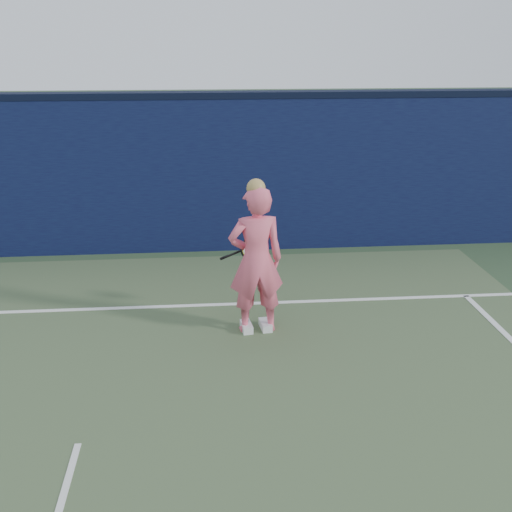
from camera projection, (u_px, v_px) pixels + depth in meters
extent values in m
cube|color=#0B0E33|center=(129.00, 177.00, 10.47)|extent=(24.00, 0.40, 2.50)
cube|color=black|center=(124.00, 96.00, 10.05)|extent=(24.00, 0.42, 0.10)
imported|color=#F7607C|center=(256.00, 260.00, 7.63)|extent=(0.71, 0.51, 1.82)
sphere|color=tan|center=(256.00, 188.00, 7.34)|extent=(0.22, 0.22, 0.22)
cube|color=white|center=(265.00, 325.00, 7.93)|extent=(0.15, 0.29, 0.10)
cube|color=white|center=(246.00, 327.00, 7.89)|extent=(0.15, 0.29, 0.10)
torus|color=black|center=(250.00, 248.00, 8.06)|extent=(0.27, 0.18, 0.28)
torus|color=#B8D213|center=(250.00, 248.00, 8.06)|extent=(0.22, 0.14, 0.23)
cylinder|color=beige|center=(250.00, 248.00, 8.06)|extent=(0.21, 0.14, 0.23)
cylinder|color=black|center=(233.00, 254.00, 8.02)|extent=(0.25, 0.11, 0.09)
cylinder|color=black|center=(224.00, 257.00, 8.00)|extent=(0.12, 0.07, 0.06)
cube|color=white|center=(117.00, 308.00, 8.52)|extent=(11.00, 0.08, 0.01)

